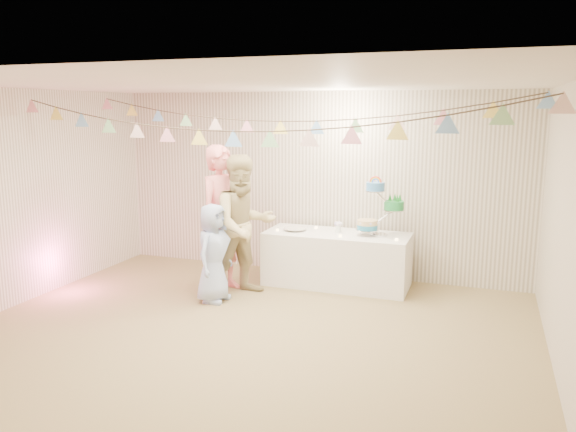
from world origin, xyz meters
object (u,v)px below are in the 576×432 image
(table, at_px, (337,259))
(person_adult_a, at_px, (223,219))
(cake_stand, at_px, (380,206))
(person_adult_b, at_px, (244,226))
(person_child, at_px, (213,253))

(table, distance_m, person_adult_a, 1.64)
(cake_stand, bearing_deg, person_adult_b, -152.53)
(cake_stand, bearing_deg, person_adult_a, -158.56)
(person_adult_a, xyz_separation_m, person_child, (0.09, -0.44, -0.34))
(person_child, bearing_deg, table, -43.71)
(person_adult_b, height_order, person_child, person_adult_b)
(cake_stand, distance_m, person_child, 2.23)
(person_adult_a, distance_m, person_child, 0.57)
(cake_stand, relative_size, person_adult_b, 0.40)
(person_adult_a, height_order, person_child, person_adult_a)
(person_adult_a, relative_size, person_child, 1.56)
(person_adult_b, bearing_deg, cake_stand, -22.95)
(table, bearing_deg, cake_stand, 5.19)
(cake_stand, xyz_separation_m, person_child, (-1.82, -1.19, -0.50))
(person_adult_b, bearing_deg, person_adult_a, 118.05)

